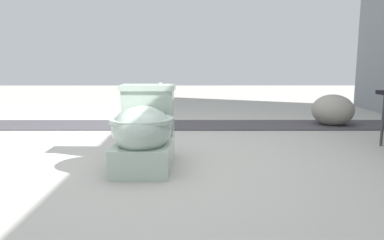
# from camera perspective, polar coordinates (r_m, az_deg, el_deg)

# --- Properties ---
(ground_plane) EXTENTS (14.00, 14.00, 0.00)m
(ground_plane) POSITION_cam_1_polar(r_m,az_deg,el_deg) (2.50, -2.65, -6.44)
(ground_plane) COLOR #A8A59E
(gravel_strip) EXTENTS (0.56, 8.00, 0.01)m
(gravel_strip) POSITION_cam_1_polar(r_m,az_deg,el_deg) (3.84, 5.70, -0.76)
(gravel_strip) COLOR #423F44
(gravel_strip) RESTS_ON ground
(toilet) EXTENTS (0.64, 0.40, 0.52)m
(toilet) POSITION_cam_1_polar(r_m,az_deg,el_deg) (2.37, -7.29, -1.91)
(toilet) COLOR #B2C6B7
(toilet) RESTS_ON ground
(boulder_near) EXTENTS (0.47, 0.51, 0.32)m
(boulder_near) POSITION_cam_1_polar(r_m,az_deg,el_deg) (4.06, 20.66, 1.42)
(boulder_near) COLOR gray
(boulder_near) RESTS_ON ground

